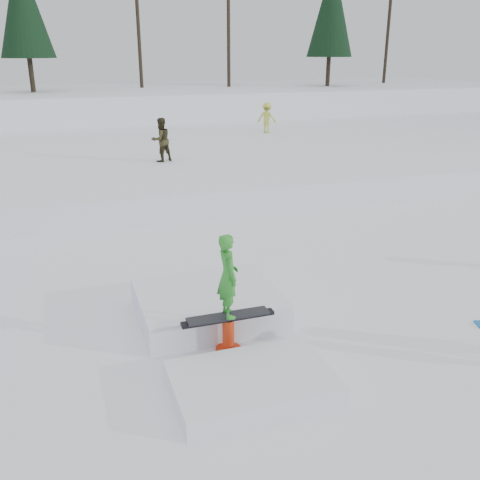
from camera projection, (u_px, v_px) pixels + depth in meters
name	position (u px, v px, depth m)	size (l,w,h in m)	color
ground	(249.00, 336.00, 9.62)	(120.00, 120.00, 0.00)	white
snow_berm	(100.00, 108.00, 35.98)	(60.00, 14.00, 2.40)	white
snow_midrise	(128.00, 156.00, 23.76)	(50.00, 18.00, 0.80)	white
treeline	(192.00, 7.00, 34.21)	(40.24, 4.22, 10.50)	black
walker_olive	(161.00, 140.00, 20.34)	(0.81, 0.63, 1.66)	#2E2915
walker_ygreen	(267.00, 118.00, 27.50)	(0.99, 0.57, 1.53)	gold
jib_rail_feature	(219.00, 320.00, 9.53)	(2.60, 4.40, 2.11)	white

